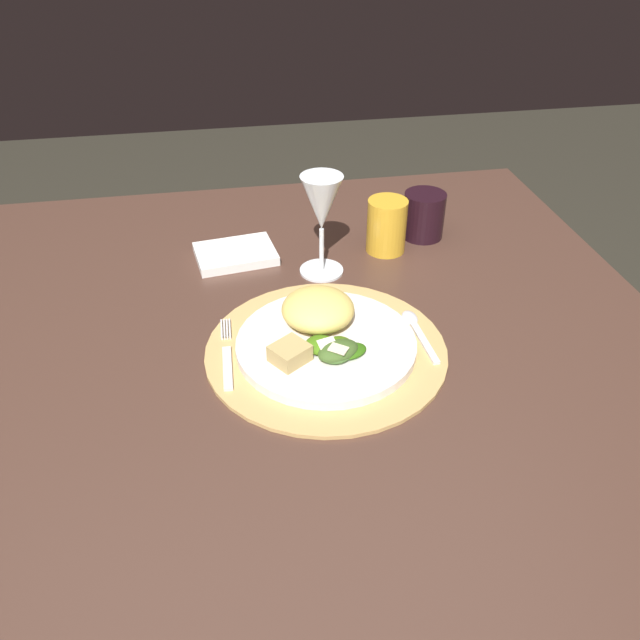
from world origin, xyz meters
TOP-DOWN VIEW (x-y plane):
  - ground_plane at (0.00, 0.00)m, footprint 6.00×6.00m
  - dining_table at (0.00, 0.00)m, footprint 1.17×1.05m
  - placemat at (0.06, -0.06)m, footprint 0.34×0.34m
  - dinner_plate at (0.06, -0.06)m, footprint 0.25×0.25m
  - pasta_serving at (0.05, -0.01)m, footprint 0.11×0.11m
  - salad_greens at (0.06, -0.09)m, footprint 0.09×0.07m
  - bread_piece at (-0.00, -0.09)m, footprint 0.06×0.06m
  - fork at (-0.08, -0.06)m, footprint 0.02×0.16m
  - spoon at (0.19, -0.04)m, footprint 0.02×0.13m
  - napkin at (-0.05, 0.23)m, footprint 0.15×0.12m
  - wine_glass at (0.09, 0.16)m, footprint 0.07×0.07m
  - amber_tumbler at (0.21, 0.21)m, footprint 0.07×0.07m
  - dark_tumbler at (0.29, 0.25)m, footprint 0.08×0.08m

SIDE VIEW (x-z plane):
  - ground_plane at x=0.00m, z-range 0.00..0.00m
  - dining_table at x=0.00m, z-range 0.25..0.96m
  - placemat at x=0.06m, z-range 0.71..0.72m
  - napkin at x=-0.05m, z-range 0.71..0.73m
  - fork at x=-0.08m, z-range 0.72..0.72m
  - spoon at x=0.19m, z-range 0.71..0.72m
  - dinner_plate at x=0.06m, z-range 0.72..0.73m
  - salad_greens at x=0.06m, z-range 0.73..0.75m
  - bread_piece at x=0.00m, z-range 0.73..0.75m
  - dark_tumbler at x=0.29m, z-range 0.71..0.79m
  - pasta_serving at x=0.05m, z-range 0.73..0.78m
  - amber_tumbler at x=0.21m, z-range 0.71..0.81m
  - wine_glass at x=0.09m, z-range 0.74..0.92m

